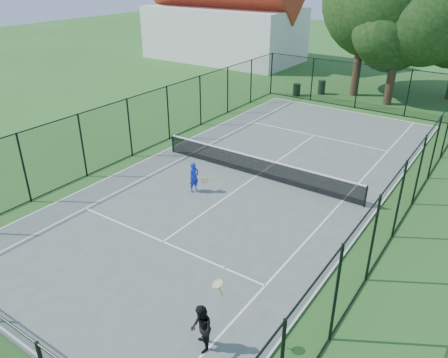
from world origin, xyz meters
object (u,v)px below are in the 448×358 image
Objects in this scene: tennis_net at (257,166)px; player_blue at (194,177)px; player_black at (201,329)px; trash_bin_left at (297,90)px; trash_bin_right at (322,87)px.

player_blue reaches higher than tennis_net.
player_black is (5.42, -6.62, 0.01)m from player_blue.
trash_bin_right is (1.34, 1.45, 0.07)m from trash_bin_left.
tennis_net is at bearing -77.59° from trash_bin_right.
tennis_net is 10.20m from player_black.
tennis_net is at bearing 112.96° from player_black.
player_blue is at bearing -78.89° from trash_bin_left.
tennis_net is 7.57× the size of player_blue.
tennis_net is at bearing -71.12° from trash_bin_left.
trash_bin_right is 0.41× the size of player_black.
trash_bin_left is 0.65× the size of player_blue.
player_blue reaches higher than trash_bin_right.
trash_bin_left is 24.57m from player_black.
player_black is at bearing -73.40° from trash_bin_right.
tennis_net reaches higher than trash_bin_left.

